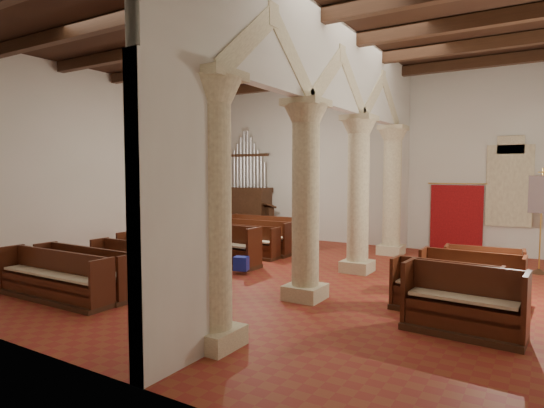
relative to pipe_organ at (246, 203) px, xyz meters
The scene contains 30 objects.
floor 7.24m from the pipe_organ, 50.71° to the right, with size 14.00×14.00×0.00m, color maroon.
ceiling 8.48m from the pipe_organ, 50.71° to the right, with size 14.00×14.00×0.00m, color black.
wall_back 4.81m from the pipe_organ, ahead, with size 14.00×0.02×6.00m, color silver.
wall_front 12.46m from the pipe_organ, 68.63° to the right, with size 14.00×0.02×6.00m, color silver.
wall_left 6.26m from the pipe_organ, 114.44° to the right, with size 0.02×12.00×6.00m, color silver.
ceiling_beams 8.38m from the pipe_organ, 50.71° to the right, with size 13.80×11.80×0.30m, color #3B2113, non-canonical shape.
arcade 8.65m from the pipe_organ, 41.12° to the right, with size 0.90×11.90×6.00m.
window_back 9.55m from the pipe_organ, ahead, with size 1.00×0.03×2.20m, color #39806C.
pipe_organ is the anchor object (origin of this frame).
lectern 1.41m from the pipe_organ, ahead, with size 0.71×0.75×1.43m.
dossal_curtain 8.01m from the pipe_organ, ahead, with size 1.80×0.07×2.17m.
processional_banner 10.55m from the pipe_organ, ahead, with size 0.61×0.78×2.73m.
hymnal_box_a 10.68m from the pipe_organ, 63.46° to the right, with size 0.30×0.24×0.30m, color navy.
hymnal_box_b 9.00m from the pipe_organ, 66.33° to the right, with size 0.34×0.28×0.34m, color #163F97.
hymnal_box_c 7.05m from the pipe_organ, 56.45° to the right, with size 0.35×0.29×0.35m, color #14148D.
tube_heater_a 9.71m from the pipe_organ, 76.87° to the right, with size 0.11×0.11×1.13m, color silver.
tube_heater_b 9.66m from the pipe_organ, 73.18° to the right, with size 0.09×0.09×0.91m, color silver.
nave_pew_0 9.97m from the pipe_organ, 78.93° to the right, with size 3.08×0.69×0.99m.
nave_pew_1 9.37m from the pipe_organ, 77.47° to the right, with size 2.93×0.71×0.99m.
nave_pew_2 8.12m from the pipe_organ, 75.21° to the right, with size 2.44×0.65×0.95m.
nave_pew_3 7.20m from the pipe_organ, 72.60° to the right, with size 2.98×0.72×0.99m.
nave_pew_4 6.55m from the pipe_organ, 71.30° to the right, with size 2.66×0.72×0.96m.
nave_pew_5 5.79m from the pipe_organ, 64.52° to the right, with size 2.90×0.89×1.13m.
nave_pew_6 4.58m from the pipe_organ, 57.41° to the right, with size 2.56×0.65×0.97m.
nave_pew_7 4.06m from the pipe_organ, 52.94° to the right, with size 2.77×0.80×1.06m.
nave_pew_8 2.92m from the pipe_organ, 39.49° to the right, with size 3.10×0.73×1.06m.
aisle_pew_0 12.07m from the pipe_organ, 38.58° to the right, with size 1.89×0.85×1.11m.
aisle_pew_1 11.14m from the pipe_organ, 36.21° to the right, with size 1.97×0.78×0.97m.
aisle_pew_2 10.73m from the pipe_organ, 30.14° to the right, with size 1.99×0.73×1.00m.
aisle_pew_3 10.36m from the pipe_organ, 24.81° to the right, with size 1.67×0.75×0.96m.
Camera 1 is at (6.00, -9.73, 2.61)m, focal length 30.00 mm.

